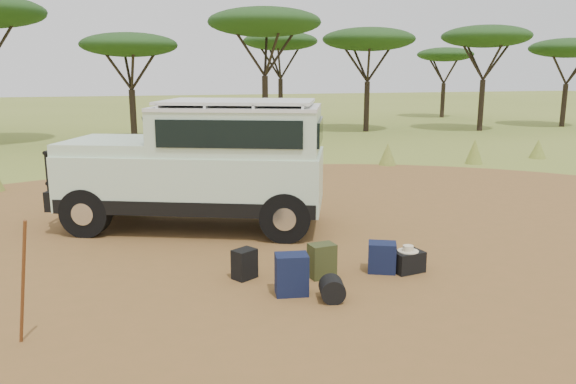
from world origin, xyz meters
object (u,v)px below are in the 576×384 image
object	(u,v)px
safari_vehicle	(203,167)
walking_staff	(23,284)
backpack_black	(244,264)
hard_case	(407,262)
backpack_olive	(322,261)
backpack_navy	(292,275)
duffel_navy	(382,257)

from	to	relation	value
safari_vehicle	walking_staff	distance (m)	5.35
safari_vehicle	backpack_black	distance (m)	3.31
backpack_black	hard_case	world-z (taller)	backpack_black
walking_staff	hard_case	bearing A→B (deg)	-24.96
walking_staff	backpack_olive	size ratio (longest dim) A/B	2.96
hard_case	backpack_navy	bearing A→B (deg)	-179.59
backpack_navy	hard_case	xyz separation A→B (m)	(2.03, 0.34, -0.13)
duffel_navy	safari_vehicle	bearing A→B (deg)	148.25
walking_staff	duffel_navy	distance (m)	5.15
walking_staff	backpack_black	xyz separation A→B (m)	(2.86, 1.41, -0.54)
backpack_olive	hard_case	world-z (taller)	backpack_olive
backpack_black	backpack_olive	bearing A→B (deg)	-44.86
safari_vehicle	duffel_navy	size ratio (longest dim) A/B	11.61
walking_staff	duffel_navy	size ratio (longest dim) A/B	3.28
walking_staff	backpack_navy	distance (m)	3.46
hard_case	safari_vehicle	bearing A→B (deg)	117.17
backpack_olive	duffel_navy	size ratio (longest dim) A/B	1.11
safari_vehicle	backpack_navy	distance (m)	4.12
safari_vehicle	duffel_navy	distance (m)	4.29
safari_vehicle	backpack_navy	size ratio (longest dim) A/B	9.42
backpack_navy	hard_case	bearing A→B (deg)	19.01
safari_vehicle	duffel_navy	xyz separation A→B (m)	(2.26, -3.50, -1.00)
safari_vehicle	backpack_olive	world-z (taller)	safari_vehicle
duffel_navy	walking_staff	bearing A→B (deg)	-142.63
backpack_navy	duffel_navy	world-z (taller)	backpack_navy
backpack_black	duffel_navy	size ratio (longest dim) A/B	0.96
safari_vehicle	hard_case	distance (m)	4.61
backpack_navy	duffel_navy	bearing A→B (deg)	24.99
backpack_black	duffel_navy	bearing A→B (deg)	-39.62
backpack_black	backpack_navy	bearing A→B (deg)	-88.34
duffel_navy	backpack_navy	bearing A→B (deg)	-139.10
backpack_navy	walking_staff	bearing A→B (deg)	-160.29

